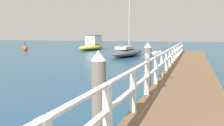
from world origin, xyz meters
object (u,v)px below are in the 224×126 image
Objects in this scene: seagull_background at (156,53)px; boat_0 at (128,52)px; seagull_foreground at (147,57)px; dock_piling_far at (147,68)px; boat_1 at (93,45)px; channel_buoy at (25,48)px; dock_piling_near at (99,101)px.

boat_0 reaches higher than seagull_background.
seagull_foreground is 17.36m from boat_0.
boat_1 reaches higher than dock_piling_far.
boat_1 is at bearing 35.20° from channel_buoy.
dock_piling_near is 0.24× the size of boat_0.
boat_0 is 12.02m from boat_1.
boat_0 reaches higher than boat_1.
boat_0 reaches higher than dock_piling_near.
channel_buoy is (-16.32, 3.05, -0.10)m from boat_0.
seagull_foreground is (0.38, 2.64, 0.62)m from dock_piling_near.
boat_1 is (-13.28, 23.22, -0.24)m from dock_piling_far.
seagull_foreground is 1.14× the size of seagull_background.
boat_0 reaches higher than seagull_foreground.
boat_0 is (-5.40, 16.46, -1.15)m from seagull_foreground.
channel_buoy is at bearing -148.26° from boat_1.
seagull_foreground is 1.47m from seagull_background.
dock_piling_far is (0.00, 4.62, 0.00)m from dock_piling_near.
boat_1 is at bearing 172.39° from seagull_background.
boat_1 is (-13.65, 25.20, -0.87)m from seagull_foreground.
dock_piling_near is 4.17m from seagull_background.
boat_0 is 1.02× the size of boat_1.
channel_buoy is at bearing -167.23° from seagull_background.
dock_piling_near is 30.77m from channel_buoy.
seagull_background is (0.39, 4.11, 0.62)m from dock_piling_near.
seagull_foreground and seagull_background have the same top height.
dock_piling_near is 1.40× the size of channel_buoy.
dock_piling_far is at bearing 80.95° from seagull_foreground.
seagull_background is 15.98m from boat_0.
seagull_foreground is (0.38, -1.98, 0.62)m from dock_piling_far.
dock_piling_far is 15.34m from boat_0.
dock_piling_far is 4.23× the size of seagull_foreground.
dock_piling_near is at bearing -90.00° from dock_piling_far.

